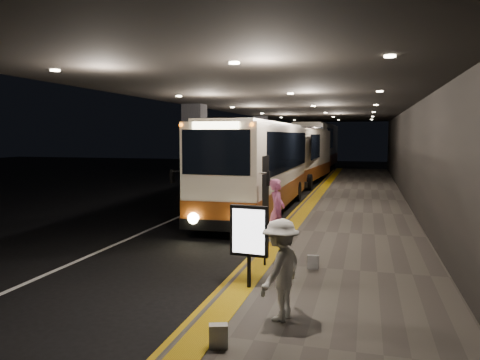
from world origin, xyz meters
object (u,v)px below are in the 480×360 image
Objects in this scene: bag_plain at (218,336)px; passenger_boarding at (277,211)px; coach_second at (300,158)px; info_sign at (249,233)px; coach_main at (259,171)px; bag_polka at (313,262)px; passenger_waiting_white at (281,269)px; stanchion_post at (265,243)px; coach_third at (316,149)px.

passenger_boarding is at bearing 93.54° from bag_plain.
coach_second reaches higher than info_sign.
coach_main reaches higher than info_sign.
coach_main reaches higher than bag_polka.
passenger_waiting_white is at bearing -51.60° from info_sign.
passenger_waiting_white reaches higher than stanchion_post.
passenger_waiting_white is 1.58× the size of stanchion_post.
coach_third is 32.39m from bag_polka.
passenger_waiting_white is (3.11, -35.23, -0.98)m from coach_third.
coach_second reaches higher than stanchion_post.
coach_third reaches higher than bag_plain.
coach_third is at bearing 95.87° from bag_polka.
passenger_boarding reaches higher than stanchion_post.
passenger_waiting_white reaches higher than bag_polka.
passenger_boarding reaches higher than bag_plain.
coach_second reaches higher than bag_plain.
coach_main is 10.88× the size of stanchion_post.
passenger_waiting_white is 5.34× the size of bag_polka.
stanchion_post is at bearing -145.83° from passenger_waiting_white.
passenger_boarding is 5.36× the size of bag_plain.
passenger_waiting_white is at bearing -162.89° from passenger_boarding.
bag_polka is at bearing 63.13° from info_sign.
passenger_waiting_white is at bearing 62.01° from bag_plain.
coach_second is 6.77× the size of passenger_waiting_white.
coach_main is 6.90× the size of passenger_waiting_white.
stanchion_post is at bearing -84.65° from coach_third.
stanchion_post is (-1.11, -0.03, 0.37)m from bag_polka.
stanchion_post reaches higher than bag_polka.
coach_third is at bearing 90.01° from coach_main.
coach_main is 36.84× the size of bag_polka.
coach_main is at bearing 103.84° from stanchion_post.
bag_plain reaches higher than bag_polka.
coach_second is 33.66× the size of bag_plain.
coach_third is 7.85× the size of passenger_waiting_white.
bag_plain is (2.20, -24.37, -1.36)m from coach_second.
info_sign is (-1.08, -1.66, 0.95)m from bag_polka.
info_sign is at bearing -122.96° from bag_polka.
coach_third is 12.37× the size of stanchion_post.
coach_third is (-0.24, 12.11, 0.28)m from coach_second.
bag_plain is at bearing -79.28° from info_sign.
info_sign is (2.23, -33.84, -0.70)m from coach_third.
coach_second is 24.51m from bag_plain.
coach_second is (0.05, 11.94, -0.03)m from coach_main.
stanchion_post reaches higher than bag_plain.
coach_main is 11.58m from passenger_waiting_white.
info_sign is 1.56× the size of stanchion_post.
passenger_waiting_white reaches higher than info_sign.
coach_third reaches higher than bag_polka.
passenger_waiting_white is (2.87, -23.12, -0.70)m from coach_second.
bag_polka is 4.39m from bag_plain.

